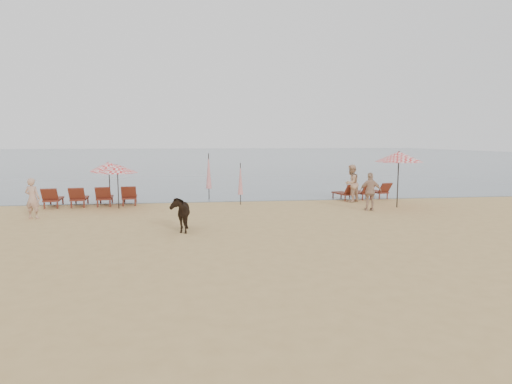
{
  "coord_description": "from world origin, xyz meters",
  "views": [
    {
      "loc": [
        -2.2,
        -11.51,
        3.13
      ],
      "look_at": [
        0.0,
        5.0,
        1.1
      ],
      "focal_mm": 30.0,
      "sensor_mm": 36.0,
      "label": 1
    }
  ],
  "objects_px": {
    "umbrella_open_right": "(399,157)",
    "beachgoer_right_a": "(351,183)",
    "cow": "(180,213)",
    "lounger_cluster_right": "(363,191)",
    "umbrella_open_left_b": "(109,166)",
    "beachgoer_right_b": "(370,192)",
    "lounger_cluster_left": "(92,197)",
    "umbrella_closed_right": "(240,179)",
    "beachgoer_left": "(32,198)",
    "umbrella_open_left_a": "(117,169)",
    "umbrella_closed_left": "(209,171)"
  },
  "relations": [
    {
      "from": "umbrella_open_left_b",
      "to": "beachgoer_right_b",
      "type": "height_order",
      "value": "umbrella_open_left_b"
    },
    {
      "from": "lounger_cluster_left",
      "to": "lounger_cluster_right",
      "type": "height_order",
      "value": "lounger_cluster_left"
    },
    {
      "from": "umbrella_closed_right",
      "to": "cow",
      "type": "height_order",
      "value": "umbrella_closed_right"
    },
    {
      "from": "umbrella_closed_left",
      "to": "umbrella_open_left_b",
      "type": "bearing_deg",
      "value": -162.56
    },
    {
      "from": "umbrella_open_right",
      "to": "beachgoer_right_b",
      "type": "xyz_separation_m",
      "value": [
        -1.62,
        -0.7,
        -1.51
      ]
    },
    {
      "from": "lounger_cluster_right",
      "to": "cow",
      "type": "height_order",
      "value": "cow"
    },
    {
      "from": "cow",
      "to": "beachgoer_right_a",
      "type": "xyz_separation_m",
      "value": [
        8.32,
        5.98,
        0.32
      ]
    },
    {
      "from": "umbrella_closed_left",
      "to": "beachgoer_left",
      "type": "bearing_deg",
      "value": -147.23
    },
    {
      "from": "lounger_cluster_right",
      "to": "umbrella_closed_left",
      "type": "xyz_separation_m",
      "value": [
        -8.1,
        0.92,
        1.09
      ]
    },
    {
      "from": "umbrella_closed_right",
      "to": "umbrella_open_right",
      "type": "bearing_deg",
      "value": -14.27
    },
    {
      "from": "umbrella_open_right",
      "to": "beachgoer_right_a",
      "type": "height_order",
      "value": "umbrella_open_right"
    },
    {
      "from": "umbrella_closed_left",
      "to": "umbrella_closed_right",
      "type": "relative_size",
      "value": 1.2
    },
    {
      "from": "lounger_cluster_left",
      "to": "umbrella_closed_right",
      "type": "distance_m",
      "value": 7.12
    },
    {
      "from": "umbrella_open_right",
      "to": "umbrella_closed_right",
      "type": "distance_m",
      "value": 7.48
    },
    {
      "from": "umbrella_open_right",
      "to": "umbrella_closed_left",
      "type": "relative_size",
      "value": 1.07
    },
    {
      "from": "cow",
      "to": "umbrella_open_right",
      "type": "bearing_deg",
      "value": 18.95
    },
    {
      "from": "umbrella_closed_right",
      "to": "beachgoer_right_a",
      "type": "distance_m",
      "value": 5.68
    },
    {
      "from": "umbrella_open_left_a",
      "to": "umbrella_open_right",
      "type": "height_order",
      "value": "umbrella_open_right"
    },
    {
      "from": "umbrella_open_left_a",
      "to": "cow",
      "type": "xyz_separation_m",
      "value": [
        3.01,
        -5.33,
        -1.21
      ]
    },
    {
      "from": "umbrella_open_left_b",
      "to": "umbrella_closed_right",
      "type": "xyz_separation_m",
      "value": [
        6.23,
        -0.47,
        -0.64
      ]
    },
    {
      "from": "lounger_cluster_left",
      "to": "umbrella_closed_left",
      "type": "bearing_deg",
      "value": 8.95
    },
    {
      "from": "cow",
      "to": "umbrella_closed_right",
      "type": "bearing_deg",
      "value": 62.33
    },
    {
      "from": "umbrella_open_left_a",
      "to": "beachgoer_right_a",
      "type": "distance_m",
      "value": 11.39
    },
    {
      "from": "lounger_cluster_right",
      "to": "umbrella_open_left_b",
      "type": "distance_m",
      "value": 12.94
    },
    {
      "from": "umbrella_closed_right",
      "to": "beachgoer_left",
      "type": "bearing_deg",
      "value": -163.08
    },
    {
      "from": "lounger_cluster_left",
      "to": "beachgoer_right_a",
      "type": "xyz_separation_m",
      "value": [
        12.73,
        -0.23,
        0.49
      ]
    },
    {
      "from": "beachgoer_right_a",
      "to": "umbrella_closed_right",
      "type": "bearing_deg",
      "value": -37.22
    },
    {
      "from": "lounger_cluster_right",
      "to": "umbrella_closed_right",
      "type": "xyz_separation_m",
      "value": [
        -6.62,
        -1.04,
        0.83
      ]
    },
    {
      "from": "beachgoer_right_b",
      "to": "umbrella_open_right",
      "type": "bearing_deg",
      "value": -149.69
    },
    {
      "from": "lounger_cluster_right",
      "to": "beachgoer_right_b",
      "type": "distance_m",
      "value": 3.74
    },
    {
      "from": "umbrella_open_left_b",
      "to": "umbrella_closed_left",
      "type": "bearing_deg",
      "value": 28.62
    },
    {
      "from": "umbrella_open_left_b",
      "to": "umbrella_closed_right",
      "type": "distance_m",
      "value": 6.28
    },
    {
      "from": "umbrella_open_right",
      "to": "cow",
      "type": "distance_m",
      "value": 10.74
    },
    {
      "from": "lounger_cluster_right",
      "to": "beachgoer_right_b",
      "type": "height_order",
      "value": "beachgoer_right_b"
    },
    {
      "from": "cow",
      "to": "beachgoer_left",
      "type": "xyz_separation_m",
      "value": [
        -5.94,
        3.17,
        0.19
      ]
    },
    {
      "from": "beachgoer_left",
      "to": "beachgoer_right_a",
      "type": "bearing_deg",
      "value": -155.9
    },
    {
      "from": "umbrella_open_left_a",
      "to": "cow",
      "type": "height_order",
      "value": "umbrella_open_left_a"
    },
    {
      "from": "umbrella_open_right",
      "to": "beachgoer_right_a",
      "type": "xyz_separation_m",
      "value": [
        -1.51,
        2.02,
        -1.42
      ]
    },
    {
      "from": "lounger_cluster_right",
      "to": "umbrella_open_left_a",
      "type": "height_order",
      "value": "umbrella_open_left_a"
    },
    {
      "from": "umbrella_open_left_b",
      "to": "beachgoer_right_a",
      "type": "distance_m",
      "value": 11.93
    },
    {
      "from": "umbrella_open_left_b",
      "to": "beachgoer_left",
      "type": "bearing_deg",
      "value": -116.31
    },
    {
      "from": "umbrella_open_left_b",
      "to": "beachgoer_left",
      "type": "relative_size",
      "value": 1.33
    },
    {
      "from": "cow",
      "to": "beachgoer_left",
      "type": "relative_size",
      "value": 0.91
    },
    {
      "from": "umbrella_open_right",
      "to": "beachgoer_right_a",
      "type": "distance_m",
      "value": 2.89
    },
    {
      "from": "cow",
      "to": "beachgoer_right_b",
      "type": "relative_size",
      "value": 0.88
    },
    {
      "from": "umbrella_open_left_a",
      "to": "umbrella_closed_left",
      "type": "bearing_deg",
      "value": 9.17
    },
    {
      "from": "lounger_cluster_right",
      "to": "umbrella_open_left_b",
      "type": "height_order",
      "value": "umbrella_open_left_b"
    },
    {
      "from": "beachgoer_right_a",
      "to": "beachgoer_right_b",
      "type": "xyz_separation_m",
      "value": [
        -0.11,
        -2.72,
        -0.1
      ]
    },
    {
      "from": "umbrella_open_right",
      "to": "cow",
      "type": "relative_size",
      "value": 1.76
    },
    {
      "from": "lounger_cluster_right",
      "to": "beachgoer_left",
      "type": "xyz_separation_m",
      "value": [
        -15.21,
        -3.66,
        0.4
      ]
    }
  ]
}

